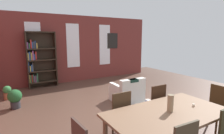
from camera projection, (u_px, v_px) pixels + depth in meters
The scene contains 17 objects.
ground_plane at pixel (128, 117), 4.20m from camera, with size 10.53×10.53×0.00m, color brown.
back_wall_brick at pixel (73, 49), 7.45m from camera, with size 7.56×0.12×2.83m, color brown.
window_pane_0 at pixel (34, 47), 6.60m from camera, with size 0.55×0.02×1.84m, color white.
window_pane_1 at pixel (73, 46), 7.36m from camera, with size 0.55×0.02×1.84m, color white.
window_pane_2 at pixel (105, 45), 8.13m from camera, with size 0.55×0.02×1.84m, color white.
dining_table at pixel (168, 116), 2.76m from camera, with size 2.01×1.06×0.73m.
vase_on_table at pixel (170, 103), 2.75m from camera, with size 0.10×0.10×0.28m, color #998466.
tealight_candle_0 at pixel (194, 105), 2.97m from camera, with size 0.04×0.04×0.04m, color silver.
dining_chair_far_right at pixel (154, 104), 3.66m from camera, with size 0.41×0.41×0.95m.
dining_chair_far_left at pixel (118, 114), 3.20m from camera, with size 0.41×0.41×0.95m.
dining_chair_head_right at pixel (215, 107), 3.48m from camera, with size 0.40×0.40×0.95m.
bookshelf_tall at pixel (39, 60), 6.58m from camera, with size 1.06×0.33×2.12m.
armchair_white at pixel (127, 93), 5.17m from camera, with size 0.82×0.82×0.75m.
potted_plant_by_shelf at pixel (7, 92), 5.37m from camera, with size 0.24×0.24×0.43m.
potted_plant_corner at pixel (15, 98), 4.68m from camera, with size 0.36×0.36×0.52m.
striped_rug at pixel (142, 106), 4.85m from camera, with size 1.11×0.74×0.01m.
framed_picture at pixel (112, 41), 8.30m from camera, with size 0.56×0.03×0.72m, color black.
Camera 1 is at (-2.34, -3.18, 1.90)m, focal length 27.77 mm.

